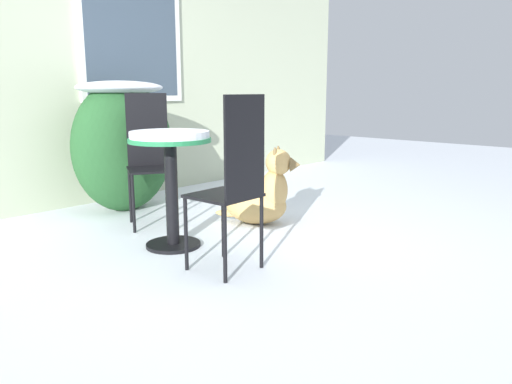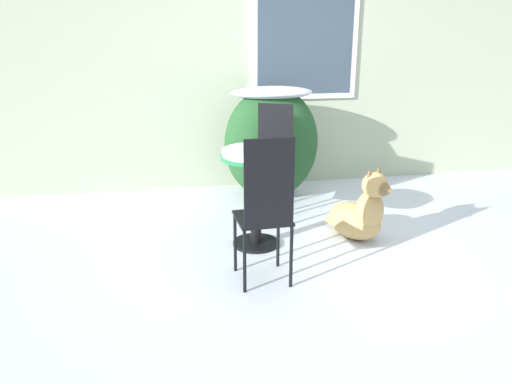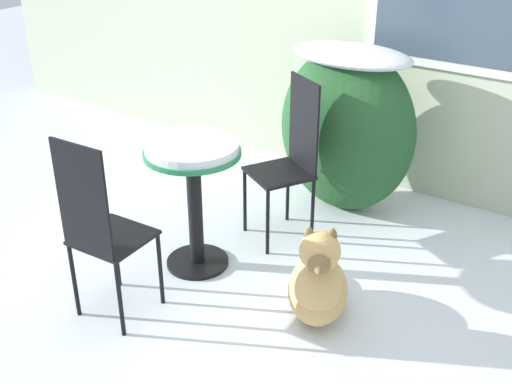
# 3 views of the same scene
# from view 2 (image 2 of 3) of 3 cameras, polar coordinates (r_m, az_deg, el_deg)

# --- Properties ---
(ground_plane) EXTENTS (16.00, 16.00, 0.00)m
(ground_plane) POSITION_cam_2_polar(r_m,az_deg,el_deg) (3.91, 6.46, -8.29)
(ground_plane) COLOR silver
(house_wall) EXTENTS (8.00, 0.10, 2.92)m
(house_wall) POSITION_cam_2_polar(r_m,az_deg,el_deg) (5.65, 0.38, 15.44)
(house_wall) COLOR #B2BC9E
(house_wall) RESTS_ON ground_plane
(shrub_left) EXTENTS (0.99, 0.61, 1.18)m
(shrub_left) POSITION_cam_2_polar(r_m,az_deg,el_deg) (5.23, 1.79, 5.92)
(shrub_left) COLOR #235128
(shrub_left) RESTS_ON ground_plane
(patio_table) EXTENTS (0.57, 0.57, 0.82)m
(patio_table) POSITION_cam_2_polar(r_m,az_deg,el_deg) (4.02, 0.00, 2.20)
(patio_table) COLOR black
(patio_table) RESTS_ON ground_plane
(patio_chair_near_table) EXTENTS (0.50, 0.50, 1.08)m
(patio_chair_near_table) POSITION_cam_2_polar(r_m,az_deg,el_deg) (4.69, 1.86, 3.82)
(patio_chair_near_table) COLOR black
(patio_chair_near_table) RESTS_ON ground_plane
(patio_chair_far_side) EXTENTS (0.38, 0.38, 1.08)m
(patio_chair_far_side) POSITION_cam_2_polar(r_m,az_deg,el_deg) (3.39, 1.08, -1.84)
(patio_chair_far_side) COLOR black
(patio_chair_far_side) RESTS_ON ground_plane
(dog) EXTENTS (0.53, 0.69, 0.65)m
(dog) POSITION_cam_2_polar(r_m,az_deg,el_deg) (4.34, 11.81, -2.48)
(dog) COLOR tan
(dog) RESTS_ON ground_plane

